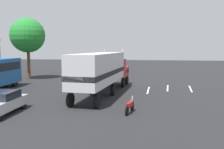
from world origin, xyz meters
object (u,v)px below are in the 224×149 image
object	(u,v)px
semi_truck	(102,69)
parked_car	(2,102)
motorcycle	(130,106)
person_bystander	(82,83)
tree_left	(28,35)

from	to	relation	value
semi_truck	parked_car	size ratio (longest dim) A/B	3.25
semi_truck	motorcycle	distance (m)	7.39
person_bystander	motorcycle	bearing A→B (deg)	-144.45
motorcycle	tree_left	size ratio (longest dim) A/B	0.23
parked_car	motorcycle	world-z (taller)	parked_car
tree_left	parked_car	bearing A→B (deg)	-158.24
semi_truck	motorcycle	size ratio (longest dim) A/B	6.88
semi_truck	tree_left	xyz separation A→B (m)	(10.35, 13.06, 3.90)
person_bystander	motorcycle	distance (m)	9.71
person_bystander	parked_car	distance (m)	9.90
parked_car	tree_left	xyz separation A→B (m)	(18.15, 7.24, 5.62)
motorcycle	parked_car	bearing A→B (deg)	99.06
parked_car	semi_truck	bearing A→B (deg)	-36.74
semi_truck	person_bystander	bearing A→B (deg)	58.43
person_bystander	tree_left	distance (m)	14.84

